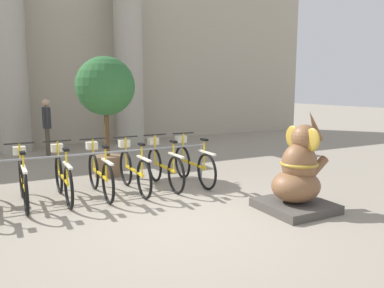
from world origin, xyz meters
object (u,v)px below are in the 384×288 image
at_px(bicycle_5, 164,166).
at_px(person_pedestrian, 47,122).
at_px(bicycle_3, 100,173).
at_px(potted_tree, 106,92).
at_px(bicycle_2, 63,177).
at_px(elephant_statue, 298,177).
at_px(bicycle_4, 134,170).
at_px(bicycle_1, 23,181).
at_px(bicycle_6, 193,163).

xyz_separation_m(bicycle_5, person_pedestrian, (-1.59, 4.60, 0.54)).
bearing_deg(bicycle_3, person_pedestrian, 94.13).
bearing_deg(bicycle_3, potted_tree, 69.83).
xyz_separation_m(bicycle_2, potted_tree, (1.16, 1.43, 1.41)).
height_order(bicycle_3, elephant_statue, elephant_statue).
bearing_deg(potted_tree, bicycle_3, -110.17).
xyz_separation_m(bicycle_2, bicycle_4, (1.25, -0.04, 0.00)).
bearing_deg(person_pedestrian, bicycle_2, -93.64).
bearing_deg(bicycle_1, bicycle_3, -0.39).
bearing_deg(bicycle_1, bicycle_2, 0.76).
distance_m(bicycle_5, elephant_statue, 2.62).
bearing_deg(elephant_statue, bicycle_1, 149.60).
height_order(bicycle_3, bicycle_6, same).
bearing_deg(bicycle_4, elephant_statue, -48.68).
height_order(bicycle_1, bicycle_6, same).
distance_m(bicycle_2, person_pedestrian, 4.64).
height_order(bicycle_4, potted_tree, potted_tree).
bearing_deg(bicycle_6, bicycle_3, 179.83).
bearing_deg(bicycle_2, potted_tree, 51.03).
distance_m(bicycle_5, potted_tree, 2.13).
bearing_deg(bicycle_6, bicycle_1, 179.74).
bearing_deg(bicycle_2, bicycle_6, -0.51).
distance_m(bicycle_5, person_pedestrian, 4.90).
bearing_deg(bicycle_2, elephant_statue, -35.15).
bearing_deg(potted_tree, bicycle_1, -141.09).
distance_m(bicycle_2, bicycle_4, 1.25).
bearing_deg(elephant_statue, bicycle_6, 107.30).
relative_size(bicycle_1, bicycle_6, 1.00).
bearing_deg(bicycle_5, person_pedestrian, 109.01).
relative_size(bicycle_6, elephant_statue, 1.10).
xyz_separation_m(bicycle_6, potted_tree, (-1.35, 1.45, 1.41)).
relative_size(bicycle_1, bicycle_4, 1.00).
bearing_deg(bicycle_5, bicycle_4, -176.47).
height_order(bicycle_4, bicycle_6, same).
height_order(elephant_statue, person_pedestrian, person_pedestrian).
relative_size(bicycle_5, person_pedestrian, 1.09).
relative_size(bicycle_2, person_pedestrian, 1.09).
height_order(bicycle_2, bicycle_6, same).
bearing_deg(bicycle_3, bicycle_5, 0.79).
bearing_deg(potted_tree, person_pedestrian, 105.27).
bearing_deg(bicycle_3, bicycle_6, -0.17).
bearing_deg(bicycle_5, bicycle_2, -179.99).
bearing_deg(bicycle_4, bicycle_3, 178.03).
xyz_separation_m(bicycle_4, potted_tree, (-0.09, 1.47, 1.41)).
distance_m(bicycle_6, elephant_statue, 2.34).
bearing_deg(bicycle_1, potted_tree, 38.91).
height_order(bicycle_4, elephant_statue, elephant_statue).
xyz_separation_m(bicycle_3, elephant_statue, (2.57, -2.24, 0.13)).
bearing_deg(bicycle_1, bicycle_6, -0.26).
height_order(bicycle_1, bicycle_2, same).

